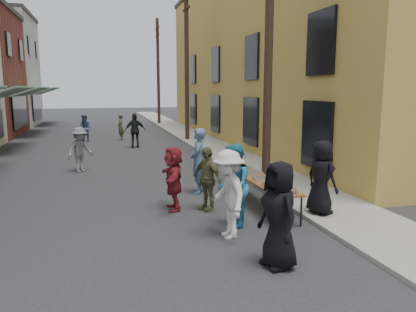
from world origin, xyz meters
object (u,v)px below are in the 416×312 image
utility_pole_far (158,72)px  guest_front_c (233,186)px  utility_pole_mid (187,64)px  serving_table (258,179)px  utility_pole_near (269,41)px  server (321,177)px  catering_tray_sausage (285,191)px  guest_front_a (279,215)px

utility_pole_far → guest_front_c: utility_pole_far is taller
utility_pole_far → utility_pole_mid: bearing=-90.0°
utility_pole_mid → serving_table: bearing=-94.2°
utility_pole_near → utility_pole_mid: 12.00m
serving_table → server: 1.76m
utility_pole_near → catering_tray_sausage: 5.22m
utility_pole_near → catering_tray_sausage: bearing=-106.0°
utility_pole_mid → guest_front_c: bearing=-98.2°
catering_tray_sausage → guest_front_c: 1.21m
catering_tray_sausage → guest_front_c: bearing=172.3°
utility_pole_near → utility_pole_mid: same height
guest_front_a → server: (2.16, 2.30, 0.05)m
guest_front_c → guest_front_a: bearing=24.3°
utility_pole_far → guest_front_a: 29.84m
serving_table → catering_tray_sausage: (0.00, -1.65, 0.08)m
serving_table → guest_front_a: guest_front_a is taller
utility_pole_near → serving_table: size_ratio=2.25×
utility_pole_far → serving_table: size_ratio=2.25×
utility_pole_mid → server: bearing=-89.8°
utility_pole_mid → guest_front_a: (-2.11, -17.55, -3.56)m
utility_pole_far → guest_front_a: bearing=-94.1°
catering_tray_sausage → guest_front_a: bearing=-118.5°
server → utility_pole_far: bearing=-15.4°
guest_front_a → guest_front_c: 2.19m
guest_front_a → server: bearing=127.1°
guest_front_a → guest_front_c: guest_front_c is taller
utility_pole_mid → server: size_ratio=5.05×
utility_pole_mid → guest_front_a: size_ratio=4.79×
guest_front_c → catering_tray_sausage: bearing=104.0°
utility_pole_mid → utility_pole_far: (0.00, 12.00, 0.00)m
utility_pole_near → utility_pole_far: 24.00m
utility_pole_mid → guest_front_a: 18.03m
utility_pole_far → utility_pole_near: bearing=-90.0°
serving_table → catering_tray_sausage: bearing=-90.0°
utility_pole_near → serving_table: bearing=-118.4°
utility_pole_near → utility_pole_mid: size_ratio=1.00×
utility_pole_mid → serving_table: size_ratio=2.25×
utility_pole_far → catering_tray_sausage: utility_pole_far is taller
server → utility_pole_near: bearing=-14.6°
guest_front_a → server: size_ratio=1.05×
catering_tray_sausage → utility_pole_near: bearing=74.0°
guest_front_c → utility_pole_near: bearing=168.5°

